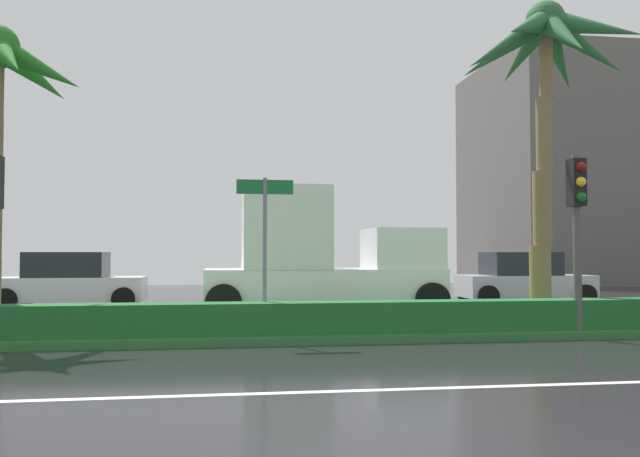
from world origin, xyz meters
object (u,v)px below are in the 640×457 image
traffic_signal_median_right (577,209)px  car_in_traffic_third (523,279)px  street_name_sign (265,233)px  box_truck_lead (321,258)px  palm_tree_centre_left (544,63)px  car_in_traffic_second (71,281)px

traffic_signal_median_right → car_in_traffic_third: bearing=71.3°
street_name_sign → box_truck_lead: size_ratio=0.47×
traffic_signal_median_right → street_name_sign: traffic_signal_median_right is taller
palm_tree_centre_left → traffic_signal_median_right: (-0.31, -1.87, -3.52)m
palm_tree_centre_left → traffic_signal_median_right: bearing=-99.3°
palm_tree_centre_left → traffic_signal_median_right: palm_tree_centre_left is taller
street_name_sign → car_in_traffic_second: size_ratio=0.70×
palm_tree_centre_left → car_in_traffic_third: (2.57, 6.63, -5.25)m
box_truck_lead → palm_tree_centre_left: bearing=-38.7°
traffic_signal_median_right → box_truck_lead: (-4.35, 5.60, -1.01)m
street_name_sign → box_truck_lead: 5.42m
palm_tree_centre_left → car_in_traffic_second: size_ratio=1.71×
palm_tree_centre_left → car_in_traffic_third: size_ratio=1.71×
street_name_sign → car_in_traffic_third: (9.08, 7.96, -1.25)m
traffic_signal_median_right → street_name_sign: 6.24m
palm_tree_centre_left → box_truck_lead: palm_tree_centre_left is taller
street_name_sign → car_in_traffic_third: street_name_sign is taller
palm_tree_centre_left → traffic_signal_median_right: size_ratio=2.11×
palm_tree_centre_left → box_truck_lead: bearing=141.3°
street_name_sign → car_in_traffic_second: (-5.41, 8.29, -1.25)m
traffic_signal_median_right → car_in_traffic_second: bearing=142.7°
palm_tree_centre_left → car_in_traffic_third: 8.84m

